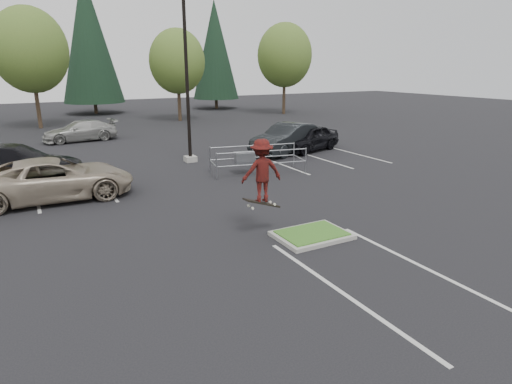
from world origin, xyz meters
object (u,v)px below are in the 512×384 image
car_r_black (309,138)px  car_r_charc (288,138)px  cart_corral (248,157)px  car_l_black (11,164)px  car_far_silver (81,131)px  decid_b (30,53)px  conif_b (88,38)px  light_pole (187,75)px  conif_c (215,50)px  decid_c (177,63)px  skateboarder (262,171)px  car_l_tan (55,179)px  decid_d (284,57)px

car_r_black → car_r_charc: bearing=-108.6°
cart_corral → car_r_charc: 5.64m
car_l_black → car_far_silver: size_ratio=1.23×
decid_b → car_far_silver: (2.18, -8.53, -5.33)m
conif_b → cart_corral: conif_b is taller
conif_b → light_pole: bearing=-89.0°
conif_c → cart_corral: conif_c is taller
car_r_black → conif_b: bearing=176.8°
decid_c → light_pole: bearing=-107.1°
car_r_charc → car_l_black: bearing=-110.7°
decid_b → decid_c: decid_b is taller
cart_corral → decid_b: bearing=121.3°
skateboarder → car_far_silver: size_ratio=0.45×
conif_b → car_r_charc: conif_b is taller
conif_c → car_r_charc: size_ratio=2.36×
car_l_tan → decid_d: bearing=-46.4°
light_pole → decid_d: bearing=46.3°
decid_d → skateboarder: bearing=-123.2°
conif_b → conif_c: bearing=-4.1°
light_pole → car_l_black: light_pole is taller
conif_b → car_l_black: bearing=-105.4°
decid_d → car_r_charc: (-11.49, -18.83, -5.04)m
decid_d → conif_b: conif_b is taller
conif_c → light_pole: bearing=-116.1°
decid_d → car_l_tan: 33.54m
cart_corral → skateboarder: skateboarder is taller
car_r_charc → conif_c: bearing=144.3°
car_l_tan → car_far_silver: car_l_tan is taller
decid_d → car_r_charc: 22.63m
light_pole → car_l_black: bearing=-176.6°
decid_c → skateboarder: decid_c is taller
car_l_black → car_r_charc: car_r_charc is taller
decid_c → car_far_silver: decid_c is taller
conif_c → decid_d: bearing=-66.5°
car_r_black → decid_b: bearing=-162.2°
light_pole → decid_c: (5.49, 17.83, 0.69)m
decid_c → decid_d: size_ratio=0.89×
decid_b → conif_b: size_ratio=0.66×
decid_c → car_far_silver: (-9.82, -7.83, -4.54)m
decid_d → car_l_black: decid_d is taller
decid_d → car_far_silver: (-21.82, -8.33, -5.20)m
light_pole → car_l_black: (-8.50, -0.50, -3.69)m
car_l_tan → car_far_silver: size_ratio=1.20×
skateboarder → car_r_charc: bearing=-117.5°
car_l_black → car_far_silver: (4.17, 10.50, -0.16)m
car_far_silver → car_r_charc: bearing=38.6°
car_l_black → car_r_black: car_l_black is taller
decid_d → cart_corral: 27.86m
decid_c → car_r_charc: (0.51, -18.33, -4.38)m
decid_d → car_r_charc: decid_d is taller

